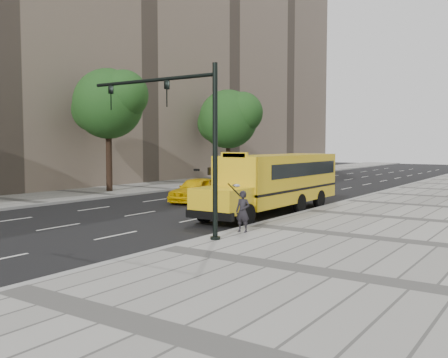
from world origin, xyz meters
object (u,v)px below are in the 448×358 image
Objects in this scene: school_bus at (278,178)px; traffic_signal at (184,130)px; taxi_far at (243,180)px; pedestrian at (243,211)px; tree_c at (229,119)px; taxi_near at (197,190)px; tree_b at (109,103)px.

traffic_signal is (0.69, -8.62, 2.33)m from school_bus.
school_bus is 2.61× the size of taxi_far.
school_bus is 7.18m from pedestrian.
tree_c is 1.97× the size of taxi_near.
pedestrian is at bearing -27.88° from tree_b.
tree_b is 11.72m from taxi_far.
tree_b is 2.00× the size of taxi_near.
pedestrian is (8.34, -7.99, 0.19)m from taxi_near.
traffic_signal is (15.60, -10.82, -2.41)m from tree_b.
taxi_near is at bearing -6.70° from tree_b.
school_bus is 8.96m from traffic_signal.
tree_b is 1.01× the size of tree_c.
school_bus is (14.89, -17.79, -4.29)m from tree_c.
pedestrian is at bearing -50.76° from taxi_near.
taxi_far is at bearing -50.10° from tree_c.
tree_b is 1.40× the size of traffic_signal.
tree_b is 19.14m from traffic_signal.
pedestrian is at bearing -63.66° from taxi_far.
tree_b reaches higher than school_bus.
traffic_signal is at bearing -132.37° from pedestrian.
tree_b is 0.78× the size of school_bus.
pedestrian reaches higher than taxi_far.
school_bus is at bearing -17.77° from taxi_near.
school_bus is 7.18× the size of pedestrian.
school_bus is at bearing -8.40° from tree_b.
tree_b reaches higher than pedestrian.
traffic_signal is at bearing -85.41° from school_bus.
pedestrian is (17.03, -9.01, -5.55)m from tree_b.
pedestrian is 3.90m from traffic_signal.
tree_b is at bearing 171.60° from school_bus.
pedestrian is 0.25× the size of traffic_signal.
tree_c is at bearing 124.18° from taxi_far.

